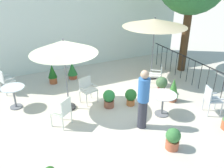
% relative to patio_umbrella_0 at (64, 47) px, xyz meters
% --- Properties ---
extents(ground_plane, '(60.00, 60.00, 0.00)m').
position_rel_patio_umbrella_0_xyz_m(ground_plane, '(1.26, -0.70, -2.07)').
color(ground_plane, beige).
extents(villa_facade, '(10.90, 0.30, 5.16)m').
position_rel_patio_umbrella_0_xyz_m(villa_facade, '(1.26, 3.62, 0.51)').
color(villa_facade, white).
rests_on(villa_facade, ground).
extents(terrace_railing, '(0.03, 5.97, 1.01)m').
position_rel_patio_umbrella_0_xyz_m(terrace_railing, '(4.88, -0.70, -1.39)').
color(terrace_railing, black).
rests_on(terrace_railing, ground).
extents(patio_umbrella_0, '(2.04, 2.04, 2.34)m').
position_rel_patio_umbrella_0_xyz_m(patio_umbrella_0, '(0.00, 0.00, 0.00)').
color(patio_umbrella_0, '#2D2D2D').
rests_on(patio_umbrella_0, ground).
extents(patio_umbrella_1, '(2.48, 2.48, 2.50)m').
position_rel_patio_umbrella_0_xyz_m(patio_umbrella_1, '(3.79, 0.93, 0.20)').
color(patio_umbrella_1, '#2D2D2D').
rests_on(patio_umbrella_1, ground).
extents(cafe_table_0, '(0.74, 0.74, 0.74)m').
position_rel_patio_umbrella_0_xyz_m(cafe_table_0, '(-1.57, 0.79, -1.55)').
color(cafe_table_0, white).
rests_on(cafe_table_0, ground).
extents(cafe_table_1, '(0.81, 0.81, 0.71)m').
position_rel_patio_umbrella_0_xyz_m(cafe_table_1, '(2.55, -1.59, -1.57)').
color(cafe_table_1, white).
rests_on(cafe_table_1, ground).
extents(patio_chair_0, '(0.57, 0.59, 0.92)m').
position_rel_patio_umbrella_0_xyz_m(patio_chair_0, '(-1.77, 2.02, -1.53)').
color(patio_chair_0, white).
rests_on(patio_chair_0, ground).
extents(patio_chair_1, '(0.63, 0.62, 0.85)m').
position_rel_patio_umbrella_0_xyz_m(patio_chair_1, '(3.59, 0.21, -1.57)').
color(patio_chair_1, white).
rests_on(patio_chair_1, ground).
extents(patio_chair_2, '(0.63, 0.63, 0.90)m').
position_rel_patio_umbrella_0_xyz_m(patio_chair_2, '(-0.39, -0.89, -1.55)').
color(patio_chair_2, white).
rests_on(patio_chair_2, ground).
extents(patio_chair_3, '(0.60, 0.55, 0.88)m').
position_rel_patio_umbrella_0_xyz_m(patio_chair_3, '(0.71, 0.16, -1.54)').
color(patio_chair_3, white).
rests_on(patio_chair_3, ground).
extents(patio_chair_4, '(0.56, 0.54, 0.91)m').
position_rel_patio_umbrella_0_xyz_m(patio_chair_4, '(3.95, -2.16, -1.54)').
color(patio_chair_4, silver).
rests_on(patio_chair_4, ground).
extents(potted_plant_0, '(0.42, 0.42, 0.64)m').
position_rel_patio_umbrella_0_xyz_m(potted_plant_0, '(3.36, -0.40, -1.69)').
color(potted_plant_0, '#9D443A').
rests_on(potted_plant_0, ground).
extents(potted_plant_1, '(0.38, 0.38, 0.59)m').
position_rel_patio_umbrella_0_xyz_m(potted_plant_1, '(1.84, -3.03, -1.76)').
color(potted_plant_1, '#C05E3D').
rests_on(potted_plant_1, ground).
extents(potted_plant_2, '(0.41, 0.41, 0.70)m').
position_rel_patio_umbrella_0_xyz_m(potted_plant_2, '(0.80, 2.24, -1.70)').
color(potted_plant_2, '#B05434').
rests_on(potted_plant_2, ground).
extents(potted_plant_3, '(0.39, 0.39, 0.58)m').
position_rel_patio_umbrella_0_xyz_m(potted_plant_3, '(1.94, -0.67, -1.75)').
color(potted_plant_3, '#CD6F39').
rests_on(potted_plant_3, ground).
extents(potted_plant_5, '(0.40, 0.40, 0.61)m').
position_rel_patio_umbrella_0_xyz_m(potted_plant_5, '(1.23, -0.48, -1.75)').
color(potted_plant_5, '#9A543C').
rests_on(potted_plant_5, ground).
extents(potted_plant_7, '(0.35, 0.35, 0.78)m').
position_rel_patio_umbrella_0_xyz_m(potted_plant_7, '(-0.04, 2.13, -1.66)').
color(potted_plant_7, '#A9532E').
rests_on(potted_plant_7, ground).
extents(potted_plant_8, '(0.37, 0.37, 0.85)m').
position_rel_patio_umbrella_0_xyz_m(potted_plant_8, '(3.38, -1.04, -1.62)').
color(potted_plant_8, '#965338').
rests_on(potted_plant_8, ground).
extents(standing_person, '(0.43, 0.43, 1.77)m').
position_rel_patio_umbrella_0_xyz_m(standing_person, '(1.63, -1.90, -1.15)').
color(standing_person, '#33333D').
rests_on(standing_person, ground).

